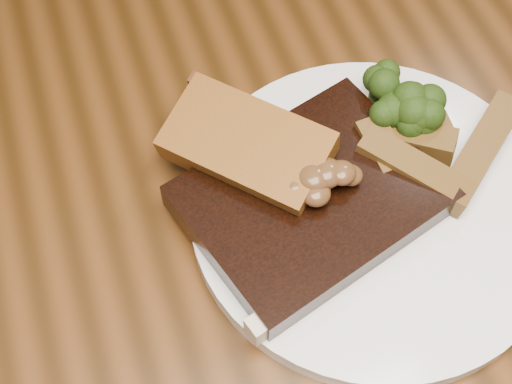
{
  "coord_description": "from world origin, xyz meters",
  "views": [
    {
      "loc": [
        -0.09,
        -0.26,
        1.24
      ],
      "look_at": [
        0.0,
        0.01,
        0.78
      ],
      "focal_mm": 50.0,
      "sensor_mm": 36.0,
      "label": 1
    }
  ],
  "objects_px": {
    "plate": "(372,209)",
    "steak": "(311,199)",
    "potato_wedges": "(456,159)",
    "dining_table": "(256,271)",
    "garlic_bread": "(247,161)"
  },
  "relations": [
    {
      "from": "garlic_bread",
      "to": "potato_wedges",
      "type": "relative_size",
      "value": 1.03
    },
    {
      "from": "plate",
      "to": "potato_wedges",
      "type": "bearing_deg",
      "value": 9.11
    },
    {
      "from": "dining_table",
      "to": "garlic_bread",
      "type": "xyz_separation_m",
      "value": [
        0.01,
        0.04,
        0.12
      ]
    },
    {
      "from": "garlic_bread",
      "to": "plate",
      "type": "bearing_deg",
      "value": 10.0
    },
    {
      "from": "plate",
      "to": "steak",
      "type": "relative_size",
      "value": 1.57
    },
    {
      "from": "dining_table",
      "to": "potato_wedges",
      "type": "relative_size",
      "value": 13.33
    },
    {
      "from": "potato_wedges",
      "to": "dining_table",
      "type": "bearing_deg",
      "value": 176.67
    },
    {
      "from": "plate",
      "to": "steak",
      "type": "xyz_separation_m",
      "value": [
        -0.05,
        0.01,
        0.02
      ]
    },
    {
      "from": "plate",
      "to": "garlic_bread",
      "type": "height_order",
      "value": "garlic_bread"
    },
    {
      "from": "dining_table",
      "to": "potato_wedges",
      "type": "height_order",
      "value": "potato_wedges"
    },
    {
      "from": "plate",
      "to": "garlic_bread",
      "type": "distance_m",
      "value": 0.1
    },
    {
      "from": "garlic_bread",
      "to": "potato_wedges",
      "type": "distance_m",
      "value": 0.16
    },
    {
      "from": "dining_table",
      "to": "plate",
      "type": "distance_m",
      "value": 0.13
    },
    {
      "from": "steak",
      "to": "potato_wedges",
      "type": "xyz_separation_m",
      "value": [
        0.12,
        -0.0,
        -0.0
      ]
    },
    {
      "from": "dining_table",
      "to": "potato_wedges",
      "type": "distance_m",
      "value": 0.2
    }
  ]
}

